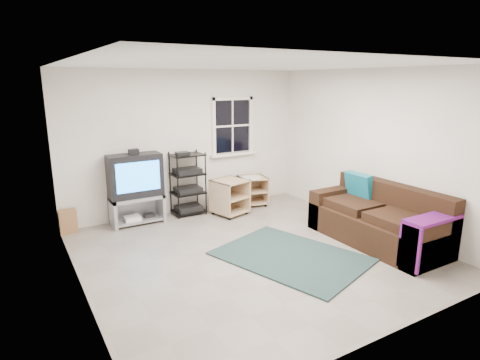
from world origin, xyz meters
TOP-DOWN VIEW (x-y plane):
  - room at (0.95, 2.27)m, footprint 4.60×4.62m
  - tv_unit at (-1.07, 2.06)m, footprint 0.88×0.44m
  - av_rack at (-0.10, 2.07)m, footprint 0.58×0.42m
  - side_table_left at (0.53, 1.70)m, footprint 0.67×0.67m
  - side_table_right at (1.22, 1.97)m, footprint 0.61×0.61m
  - sofa at (1.85, -0.64)m, footprint 0.93×2.10m
  - shag_rug at (0.36, -0.41)m, footprint 1.96×2.30m
  - paper_bag at (-2.17, 2.17)m, footprint 0.28×0.19m

SIDE VIEW (x-z plane):
  - shag_rug at x=0.36m, z-range 0.00..0.02m
  - paper_bag at x=-2.17m, z-range 0.00..0.38m
  - side_table_right at x=1.22m, z-range 0.03..0.62m
  - sofa at x=1.85m, z-range -0.14..0.82m
  - side_table_left at x=0.53m, z-range 0.02..0.67m
  - av_rack at x=-0.10m, z-range -0.08..1.08m
  - tv_unit at x=-1.07m, z-range 0.06..1.36m
  - room at x=0.95m, z-range -0.82..3.78m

